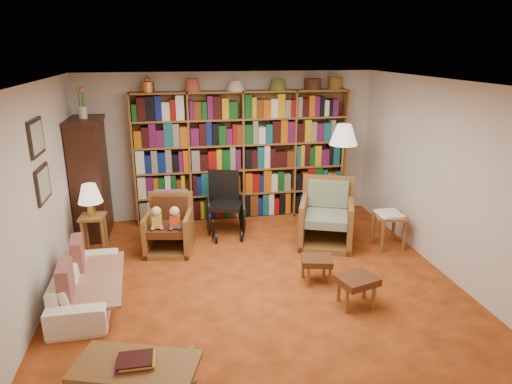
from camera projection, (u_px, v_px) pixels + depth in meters
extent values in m
plane|color=#BA4D1C|center=(256.00, 280.00, 5.89)|extent=(5.00, 5.00, 0.00)
plane|color=white|center=(256.00, 82.00, 5.14)|extent=(5.00, 5.00, 0.00)
plane|color=silver|center=(230.00, 146.00, 7.86)|extent=(5.00, 0.00, 5.00)
plane|color=silver|center=(320.00, 292.00, 3.17)|extent=(5.00, 0.00, 5.00)
plane|color=silver|center=(35.00, 200.00, 5.09)|extent=(0.00, 5.00, 5.00)
plane|color=silver|center=(444.00, 178.00, 5.95)|extent=(0.00, 5.00, 5.00)
cube|color=brown|center=(242.00, 156.00, 7.79)|extent=(3.60, 0.30, 2.20)
cube|color=#34190E|center=(91.00, 180.00, 7.11)|extent=(0.45, 0.90, 1.80)
cube|color=#34190E|center=(84.00, 120.00, 6.83)|extent=(0.50, 0.95, 0.06)
cylinder|color=white|center=(83.00, 112.00, 6.79)|extent=(0.12, 0.12, 0.18)
cube|color=black|center=(36.00, 137.00, 5.17)|extent=(0.03, 0.52, 0.42)
cube|color=gray|center=(38.00, 137.00, 5.18)|extent=(0.01, 0.44, 0.34)
cube|color=black|center=(43.00, 184.00, 5.34)|extent=(0.03, 0.52, 0.42)
cube|color=gray|center=(44.00, 184.00, 5.34)|extent=(0.01, 0.44, 0.34)
imported|color=white|center=(86.00, 284.00, 5.34)|extent=(1.58, 0.64, 0.46)
cube|color=#C2B98D|center=(90.00, 278.00, 5.33)|extent=(0.84, 1.43, 0.04)
cube|color=maroon|center=(78.00, 255.00, 5.58)|extent=(0.18, 0.42, 0.41)
cube|color=maroon|center=(65.00, 283.00, 4.92)|extent=(0.16, 0.42, 0.41)
cube|color=brown|center=(92.00, 217.00, 6.53)|extent=(0.37, 0.37, 0.04)
cylinder|color=brown|center=(83.00, 240.00, 6.47)|extent=(0.05, 0.05, 0.54)
cylinder|color=brown|center=(103.00, 238.00, 6.51)|extent=(0.05, 0.05, 0.54)
cylinder|color=brown|center=(86.00, 233.00, 6.72)|extent=(0.05, 0.05, 0.54)
cylinder|color=brown|center=(105.00, 231.00, 6.76)|extent=(0.05, 0.05, 0.54)
cylinder|color=gold|center=(92.00, 209.00, 6.49)|extent=(0.11, 0.11, 0.19)
cone|color=beige|center=(90.00, 193.00, 6.42)|extent=(0.34, 0.34, 0.27)
cube|color=brown|center=(170.00, 248.00, 6.74)|extent=(0.76, 0.79, 0.07)
cube|color=brown|center=(148.00, 234.00, 6.62)|extent=(0.18, 0.68, 0.58)
cube|color=brown|center=(189.00, 231.00, 6.72)|extent=(0.18, 0.68, 0.58)
cube|color=brown|center=(168.00, 218.00, 6.92)|extent=(0.66, 0.19, 0.82)
cube|color=#4D2214|center=(169.00, 229.00, 6.62)|extent=(0.60, 0.65, 0.11)
cube|color=#4D2214|center=(168.00, 207.00, 6.80)|extent=(0.52, 0.18, 0.35)
cube|color=#C8355A|center=(168.00, 202.00, 6.87)|extent=(0.51, 0.14, 0.36)
cube|color=brown|center=(325.00, 241.00, 6.98)|extent=(1.02, 1.04, 0.09)
cube|color=brown|center=(304.00, 224.00, 6.82)|extent=(0.36, 0.79, 0.70)
cube|color=brown|center=(348.00, 221.00, 6.94)|extent=(0.36, 0.79, 0.70)
cube|color=brown|center=(319.00, 206.00, 7.18)|extent=(0.76, 0.36, 0.98)
cube|color=gray|center=(327.00, 218.00, 6.83)|extent=(0.81, 0.86, 0.13)
cube|color=gray|center=(321.00, 194.00, 7.04)|extent=(0.61, 0.32, 0.41)
cube|color=black|center=(226.00, 205.00, 7.20)|extent=(0.60, 0.60, 0.07)
cube|color=black|center=(224.00, 185.00, 7.34)|extent=(0.49, 0.18, 0.49)
cylinder|color=black|center=(208.00, 215.00, 7.31)|extent=(0.03, 0.61, 0.61)
cylinder|color=black|center=(242.00, 213.00, 7.41)|extent=(0.03, 0.61, 0.61)
cylinder|color=black|center=(216.00, 237.00, 7.01)|extent=(0.03, 0.17, 0.17)
cylinder|color=black|center=(241.00, 236.00, 7.07)|extent=(0.03, 0.17, 0.17)
cylinder|color=gold|center=(338.00, 224.00, 7.74)|extent=(0.29, 0.29, 0.03)
cylinder|color=gold|center=(341.00, 184.00, 7.53)|extent=(0.03, 0.03, 1.44)
cone|color=beige|center=(344.00, 134.00, 7.28)|extent=(0.45, 0.45, 0.33)
cube|color=brown|center=(390.00, 216.00, 6.76)|extent=(0.51, 0.51, 0.04)
cylinder|color=brown|center=(383.00, 237.00, 6.65)|extent=(0.05, 0.05, 0.47)
cylinder|color=brown|center=(404.00, 235.00, 6.70)|extent=(0.05, 0.05, 0.47)
cylinder|color=brown|center=(373.00, 228.00, 6.97)|extent=(0.05, 0.05, 0.47)
cylinder|color=brown|center=(394.00, 227.00, 7.02)|extent=(0.05, 0.05, 0.47)
cube|color=white|center=(390.00, 214.00, 6.75)|extent=(0.39, 0.45, 0.03)
cube|color=#4D2214|center=(317.00, 261.00, 5.80)|extent=(0.45, 0.40, 0.08)
cylinder|color=brown|center=(308.00, 277.00, 5.71)|extent=(0.04, 0.04, 0.25)
cylinder|color=brown|center=(330.00, 275.00, 5.76)|extent=(0.04, 0.04, 0.25)
cylinder|color=brown|center=(303.00, 269.00, 5.93)|extent=(0.04, 0.04, 0.25)
cylinder|color=brown|center=(324.00, 267.00, 5.98)|extent=(0.04, 0.04, 0.25)
cube|color=#4D2214|center=(357.00, 280.00, 5.24)|extent=(0.52, 0.48, 0.09)
cylinder|color=brown|center=(347.00, 301.00, 5.14)|extent=(0.04, 0.04, 0.28)
cylinder|color=brown|center=(374.00, 299.00, 5.20)|extent=(0.04, 0.04, 0.28)
cylinder|color=brown|center=(339.00, 290.00, 5.39)|extent=(0.04, 0.04, 0.28)
cylinder|color=brown|center=(364.00, 287.00, 5.44)|extent=(0.04, 0.04, 0.28)
cube|color=brown|center=(136.00, 366.00, 3.72)|extent=(1.11, 0.79, 0.05)
cylinder|color=brown|center=(85.00, 378.00, 3.89)|extent=(0.06, 0.06, 0.37)
cylinder|color=brown|center=(192.00, 365.00, 4.05)|extent=(0.06, 0.06, 0.37)
cube|color=brown|center=(135.00, 361.00, 3.70)|extent=(0.33, 0.30, 0.05)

